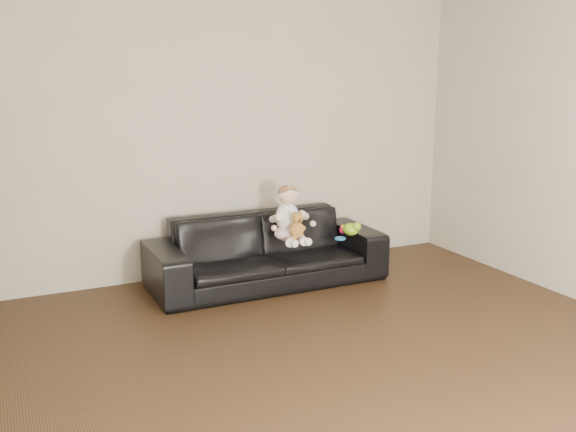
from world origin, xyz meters
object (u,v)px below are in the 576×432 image
toy_green (351,229)px  toy_rattle (343,230)px  teddy_bear (297,226)px  sofa (267,250)px  baby (289,217)px  toy_blue_disc (340,238)px

toy_green → toy_rattle: (-0.03, 0.08, -0.02)m
teddy_bear → toy_green: (0.58, 0.09, -0.11)m
toy_green → sofa: bearing=167.1°
toy_rattle → baby: bearing=-177.7°
toy_green → toy_rattle: bearing=109.8°
toy_rattle → toy_blue_disc: (-0.12, -0.16, -0.03)m
sofa → toy_green: (0.75, -0.17, 0.15)m
sofa → baby: baby is taller
baby → toy_rattle: baby is taller
sofa → toy_blue_disc: bearing=-23.3°
teddy_bear → baby: bearing=101.8°
teddy_bear → toy_green: 0.60m
baby → toy_rattle: 0.59m
baby → toy_rattle: size_ratio=6.86×
baby → toy_green: (0.59, -0.06, -0.16)m
toy_blue_disc → toy_green: bearing=27.9°
baby → toy_green: 0.61m
teddy_bear → toy_rattle: bearing=25.4°
sofa → baby: (0.16, -0.11, 0.31)m
toy_green → toy_rattle: toy_green is taller
teddy_bear → toy_rattle: 0.59m
teddy_bear → toy_green: bearing=16.8°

